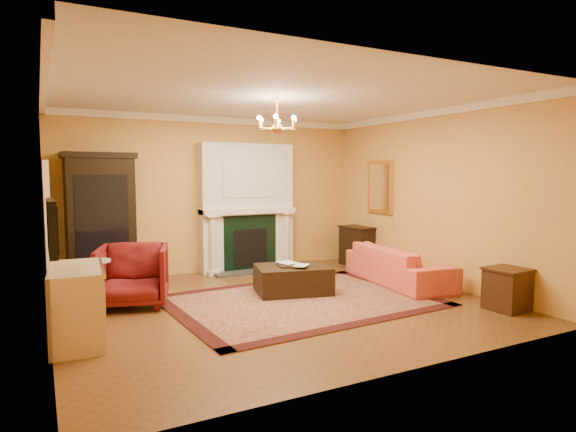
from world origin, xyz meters
TOP-DOWN VIEW (x-y plane):
  - floor at (0.00, 0.00)m, footprint 6.00×5.50m
  - ceiling at (0.00, 0.00)m, footprint 6.00×5.50m
  - wall_back at (0.00, 2.76)m, footprint 6.00×0.02m
  - wall_front at (0.00, -2.76)m, footprint 6.00×0.02m
  - wall_left at (-3.01, 0.00)m, footprint 0.02×5.50m
  - wall_right at (3.01, 0.00)m, footprint 0.02×5.50m
  - fireplace at (0.60, 2.57)m, footprint 1.90×0.70m
  - crown_molding at (0.00, 0.96)m, footprint 6.00×5.50m
  - doorway at (-2.95, 1.70)m, footprint 0.08×1.05m
  - tv_panel at (-2.95, -0.60)m, footprint 0.09×0.95m
  - gilt_mirror at (2.97, 1.40)m, footprint 0.06×0.76m
  - chandelier at (-0.00, 0.00)m, footprint 0.63×0.55m
  - oriental_rug at (0.37, -0.03)m, footprint 3.95×3.06m
  - china_cabinet at (-2.13, 2.49)m, footprint 1.11×0.55m
  - wingback_armchair at (-1.90, 0.88)m, footprint 1.16×1.12m
  - pedestal_table at (-2.41, 0.77)m, footprint 0.41×0.41m
  - commode at (-2.73, -0.39)m, footprint 0.62×1.19m
  - coral_sofa at (2.45, 0.21)m, footprint 0.91×2.30m
  - end_table at (2.72, -1.77)m, footprint 0.52×0.52m
  - console_table at (2.78, 1.90)m, footprint 0.45×0.74m
  - leather_ottoman at (0.50, 0.46)m, footprint 1.31×1.07m
  - ottoman_tray at (0.47, 0.46)m, footprint 0.45×0.37m
  - book_a at (0.32, 0.49)m, footprint 0.24×0.07m
  - book_b at (0.48, 0.33)m, footprint 0.15×0.16m
  - topiary_left at (-0.01, 2.53)m, footprint 0.16×0.16m
  - topiary_right at (1.17, 2.53)m, footprint 0.15×0.15m

SIDE VIEW (x-z plane):
  - floor at x=0.00m, z-range -0.02..0.00m
  - oriental_rug at x=0.37m, z-range 0.00..0.02m
  - leather_ottoman at x=0.50m, z-range 0.02..0.44m
  - end_table at x=2.72m, z-range 0.00..0.57m
  - console_table at x=2.78m, z-range 0.00..0.79m
  - pedestal_table at x=-2.41m, z-range 0.06..0.79m
  - commode at x=-2.73m, z-range 0.00..0.86m
  - coral_sofa at x=2.45m, z-range 0.00..0.88m
  - ottoman_tray at x=0.47m, z-range 0.44..0.47m
  - wingback_armchair at x=-1.90m, z-range 0.00..0.98m
  - book_b at x=0.48m, z-range 0.47..0.74m
  - book_a at x=0.32m, z-range 0.47..0.79m
  - doorway at x=-2.95m, z-range 0.00..2.10m
  - china_cabinet at x=-2.13m, z-range 0.00..2.17m
  - fireplace at x=0.60m, z-range -0.06..2.44m
  - tv_panel at x=-2.95m, z-range 1.06..1.64m
  - topiary_right at x=1.17m, z-range 1.25..1.64m
  - topiary_left at x=-0.01m, z-range 1.25..1.67m
  - wall_back at x=0.00m, z-range 0.00..3.00m
  - wall_front at x=0.00m, z-range 0.00..3.00m
  - wall_left at x=-3.01m, z-range 0.00..3.00m
  - wall_right at x=3.01m, z-range 0.00..3.00m
  - gilt_mirror at x=2.97m, z-range 1.12..2.17m
  - chandelier at x=0.00m, z-range 2.34..2.87m
  - crown_molding at x=0.00m, z-range 2.88..3.00m
  - ceiling at x=0.00m, z-range 3.00..3.02m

